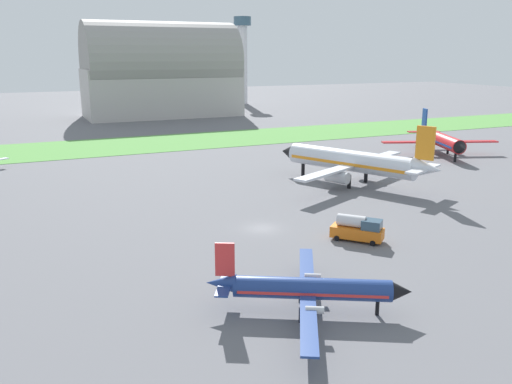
# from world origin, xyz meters

# --- Properties ---
(ground_plane) EXTENTS (600.00, 600.00, 0.00)m
(ground_plane) POSITION_xyz_m (0.00, 0.00, 0.00)
(ground_plane) COLOR slate
(grass_taxiway_strip) EXTENTS (360.00, 28.00, 0.08)m
(grass_taxiway_strip) POSITION_xyz_m (0.00, 76.13, 0.04)
(grass_taxiway_strip) COLOR #549342
(grass_taxiway_strip) RESTS_ON ground_plane
(airplane_foreground_turboprop) EXTENTS (17.20, 19.75, 6.53)m
(airplane_foreground_turboprop) POSITION_xyz_m (-6.49, -23.84, 2.39)
(airplane_foreground_turboprop) COLOR navy
(airplane_foreground_turboprop) RESTS_ON ground_plane
(airplane_parked_jet_far) EXTENTS (26.22, 26.03, 9.68)m
(airplane_parked_jet_far) POSITION_xyz_m (61.27, 32.66, 3.49)
(airplane_parked_jet_far) COLOR red
(airplane_parked_jet_far) RESTS_ON ground_plane
(airplane_midfield_jet) EXTENTS (30.91, 30.78, 11.71)m
(airplane_midfield_jet) POSITION_xyz_m (25.68, 16.15, 4.22)
(airplane_midfield_jet) COLOR silver
(airplane_midfield_jet) RESTS_ON ground_plane
(fuel_truck_near_gate) EXTENTS (6.11, 6.46, 3.29)m
(fuel_truck_near_gate) POSITION_xyz_m (9.00, -9.50, 1.58)
(fuel_truck_near_gate) COLOR orange
(fuel_truck_near_gate) RESTS_ON ground_plane
(hangar_distant) EXTENTS (56.39, 28.52, 34.62)m
(hangar_distant) POSITION_xyz_m (22.89, 138.30, 16.16)
(hangar_distant) COLOR #BCB7B2
(hangar_distant) RESTS_ON ground_plane
(control_tower) EXTENTS (8.00, 8.00, 39.61)m
(control_tower) POSITION_xyz_m (71.16, 174.42, 23.17)
(control_tower) COLOR silver
(control_tower) RESTS_ON ground_plane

